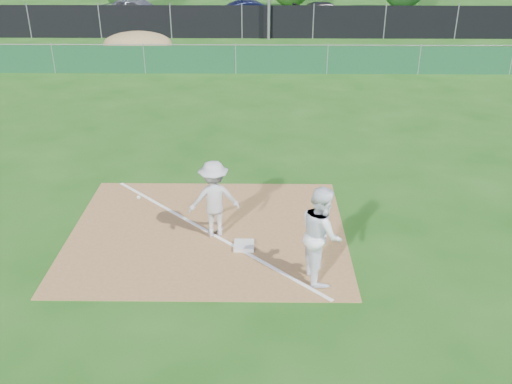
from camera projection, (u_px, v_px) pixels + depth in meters
ground at (230, 108)px, 20.63m from camera, size 90.00×90.00×0.00m
infield_dirt at (208, 232)px, 12.54m from camera, size 6.00×5.00×0.02m
foul_line at (208, 232)px, 12.53m from camera, size 5.01×5.01×0.01m
green_fence at (236, 60)px, 24.87m from camera, size 44.00×0.05×1.20m
dirt_mound at (138, 44)px, 28.08m from camera, size 3.38×2.60×1.17m
black_fence at (242, 22)px, 31.93m from camera, size 46.00×0.04×1.80m
parking_lot at (245, 23)px, 36.82m from camera, size 46.00×9.00×0.01m
first_base at (244, 245)px, 11.93m from camera, size 0.42×0.42×0.09m
play_at_first at (214, 199)px, 12.09m from camera, size 2.20×0.86×1.71m
runner at (321, 234)px, 10.60m from camera, size 0.87×1.04×1.91m
car_left at (138, 11)px, 36.00m from camera, size 5.21×3.52×1.65m
car_mid at (254, 13)px, 36.06m from camera, size 4.63×2.41×1.45m
car_right at (327, 12)px, 36.92m from camera, size 4.62×3.07×1.24m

